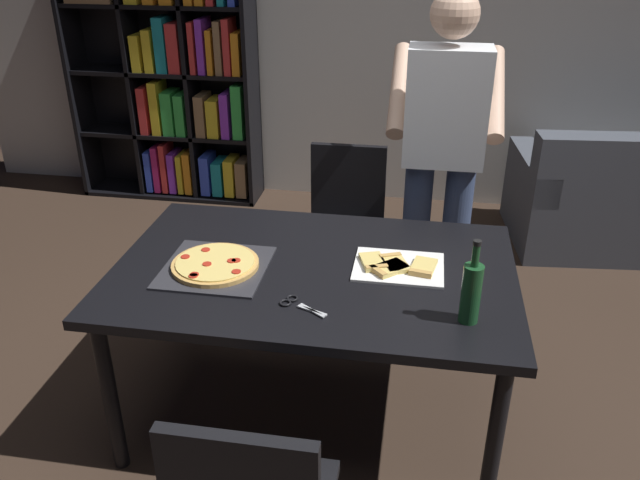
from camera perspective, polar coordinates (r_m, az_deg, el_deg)
The scene contains 10 objects.
ground_plane at distance 3.04m, azimuth -0.48°, elevation -14.85°, with size 12.00×12.00×0.00m, color #38281E.
back_wall at distance 4.89m, azimuth 5.01°, elevation 19.46°, with size 6.40×0.10×2.80m, color silver.
dining_table at distance 2.64m, azimuth -0.54°, elevation -3.76°, with size 1.62×1.05×0.75m.
chair_far_side at distance 3.60m, azimuth 2.25°, elevation 2.03°, with size 0.42×0.42×0.90m.
bookshelf at distance 5.09m, azimuth -12.69°, elevation 14.03°, with size 1.40×0.35×1.95m.
person_serving_pizza at distance 3.20m, azimuth 10.79°, elevation 7.66°, with size 0.55×0.54×1.75m.
pepperoni_pizza_on_tray at distance 2.62m, azimuth -9.26°, elevation -2.22°, with size 0.41×0.41×0.04m.
pizza_slices_on_towel at distance 2.61m, azimuth 6.80°, elevation -2.32°, with size 0.36×0.28×0.03m.
wine_bottle at distance 2.28m, azimuth 13.26°, elevation -4.46°, with size 0.07×0.07×0.32m.
kitchen_scissors at distance 2.36m, azimuth -2.05°, elevation -5.70°, with size 0.19×0.14×0.01m.
Camera 1 is at (0.40, -2.23, 2.03)m, focal length 36.10 mm.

